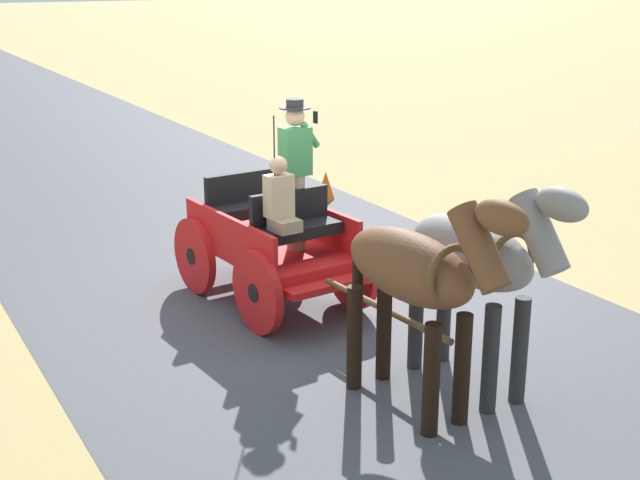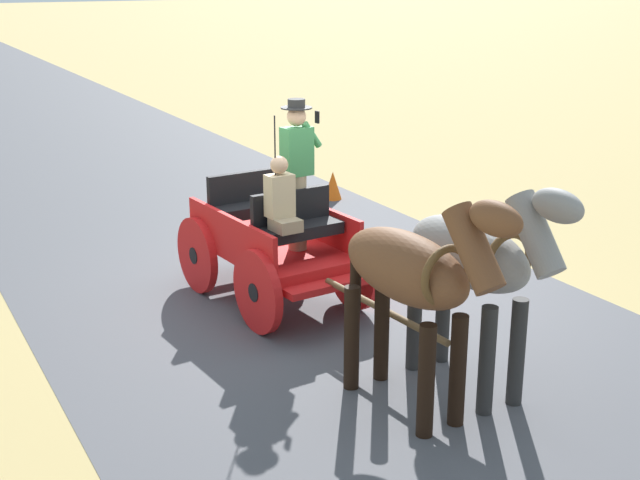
{
  "view_description": "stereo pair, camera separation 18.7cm",
  "coord_description": "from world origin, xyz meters",
  "px_view_note": "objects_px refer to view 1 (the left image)",
  "views": [
    {
      "loc": [
        4.75,
        8.9,
        3.91
      ],
      "look_at": [
        0.32,
        1.13,
        1.1
      ],
      "focal_mm": 48.67,
      "sensor_mm": 36.0,
      "label": 1
    },
    {
      "loc": [
        4.59,
        8.99,
        3.91
      ],
      "look_at": [
        0.32,
        1.13,
        1.1
      ],
      "focal_mm": 48.67,
      "sensor_mm": 36.0,
      "label": 2
    }
  ],
  "objects_px": {
    "horse_drawn_carriage": "(275,238)",
    "traffic_cone": "(326,185)",
    "horse_near_side": "(478,259)",
    "horse_off_side": "(417,275)"
  },
  "relations": [
    {
      "from": "traffic_cone",
      "to": "horse_off_side",
      "type": "bearing_deg",
      "value": 65.94
    },
    {
      "from": "horse_drawn_carriage",
      "to": "traffic_cone",
      "type": "bearing_deg",
      "value": -127.18
    },
    {
      "from": "horse_off_side",
      "to": "horse_drawn_carriage",
      "type": "bearing_deg",
      "value": -92.35
    },
    {
      "from": "horse_drawn_carriage",
      "to": "traffic_cone",
      "type": "xyz_separation_m",
      "value": [
        -3.01,
        -3.96,
        -0.57
      ]
    },
    {
      "from": "horse_off_side",
      "to": "horse_near_side",
      "type": "bearing_deg",
      "value": -175.26
    },
    {
      "from": "horse_drawn_carriage",
      "to": "traffic_cone",
      "type": "relative_size",
      "value": 9.03
    },
    {
      "from": "horse_near_side",
      "to": "traffic_cone",
      "type": "xyz_separation_m",
      "value": [
        -2.39,
        -6.95,
        -1.07
      ]
    },
    {
      "from": "horse_drawn_carriage",
      "to": "horse_near_side",
      "type": "distance_m",
      "value": 3.09
    },
    {
      "from": "horse_drawn_carriage",
      "to": "horse_off_side",
      "type": "bearing_deg",
      "value": 87.65
    },
    {
      "from": "horse_drawn_carriage",
      "to": "traffic_cone",
      "type": "distance_m",
      "value": 5.01
    }
  ]
}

